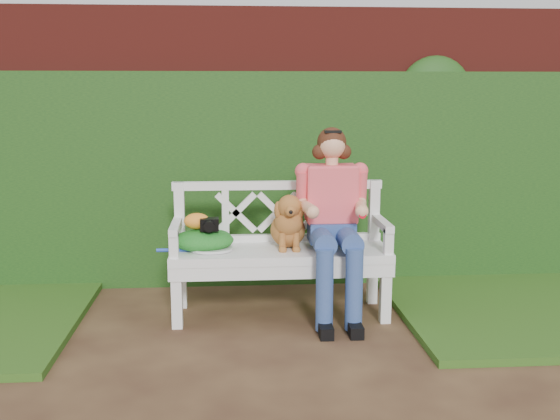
{
  "coord_description": "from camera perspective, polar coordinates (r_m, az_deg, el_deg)",
  "views": [
    {
      "loc": [
        -0.06,
        -3.51,
        1.56
      ],
      "look_at": [
        0.27,
        0.88,
        0.75
      ],
      "focal_mm": 42.0,
      "sensor_mm": 36.0,
      "label": 1
    }
  ],
  "objects": [
    {
      "name": "garden_bench",
      "position": [
        4.6,
        -0.0,
        -6.26
      ],
      "size": [
        1.58,
        0.61,
        0.48
      ],
      "primitive_type": null,
      "rotation": [
        0.0,
        0.0,
        0.0
      ],
      "color": "white",
      "rests_on": "ground"
    },
    {
      "name": "ground",
      "position": [
        3.84,
        -3.1,
        -13.56
      ],
      "size": [
        60.0,
        60.0,
        0.0
      ],
      "primitive_type": "plane",
      "color": "#3A2318"
    },
    {
      "name": "camera_item",
      "position": [
        4.45,
        -6.17,
        -1.24
      ],
      "size": [
        0.13,
        0.1,
        0.08
      ],
      "primitive_type": "cube",
      "rotation": [
        0.0,
        0.0,
        0.04
      ],
      "color": "black",
      "rests_on": "green_bag"
    },
    {
      "name": "ivy_hedge",
      "position": [
        5.24,
        -3.57,
        2.62
      ],
      "size": [
        10.0,
        0.18,
        1.7
      ],
      "primitive_type": "cube",
      "color": "#295618",
      "rests_on": "ground"
    },
    {
      "name": "seated_woman",
      "position": [
        4.53,
        4.53,
        -1.6
      ],
      "size": [
        0.67,
        0.8,
        1.24
      ],
      "primitive_type": null,
      "rotation": [
        0.0,
        0.0,
        -0.22
      ],
      "color": "#DB3569",
      "rests_on": "ground"
    },
    {
      "name": "baseball_glove",
      "position": [
        4.5,
        -7.26,
        -0.97
      ],
      "size": [
        0.2,
        0.17,
        0.11
      ],
      "primitive_type": "ellipsoid",
      "rotation": [
        0.0,
        0.0,
        0.24
      ],
      "color": "orange",
      "rests_on": "green_bag"
    },
    {
      "name": "dog",
      "position": [
        4.51,
        0.72,
        -0.88
      ],
      "size": [
        0.38,
        0.43,
        0.39
      ],
      "primitive_type": null,
      "rotation": [
        0.0,
        0.0,
        0.41
      ],
      "color": "brown",
      "rests_on": "garden_bench"
    },
    {
      "name": "tennis_racket",
      "position": [
        4.48,
        -6.28,
        -3.43
      ],
      "size": [
        0.58,
        0.37,
        0.03
      ],
      "primitive_type": null,
      "rotation": [
        0.0,
        0.0,
        0.28
      ],
      "color": "white",
      "rests_on": "garden_bench"
    },
    {
      "name": "green_bag",
      "position": [
        4.51,
        -6.74,
        -2.58
      ],
      "size": [
        0.43,
        0.34,
        0.14
      ],
      "primitive_type": null,
      "rotation": [
        0.0,
        0.0,
        0.04
      ],
      "color": "#248A2D",
      "rests_on": "garden_bench"
    },
    {
      "name": "brick_wall",
      "position": [
        5.43,
        -3.63,
        5.55
      ],
      "size": [
        10.0,
        0.3,
        2.2
      ],
      "primitive_type": "cube",
      "color": "maroon",
      "rests_on": "ground"
    }
  ]
}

